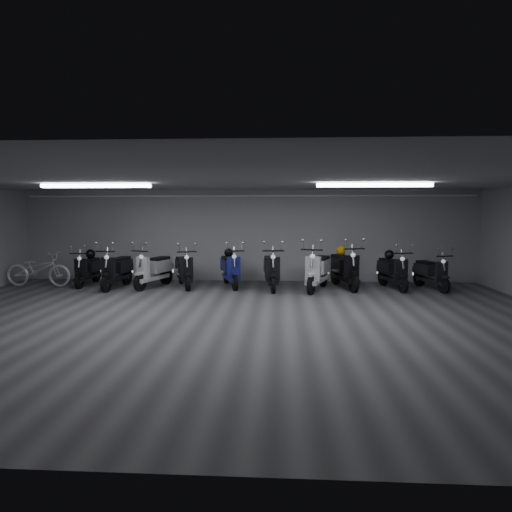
# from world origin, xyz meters

# --- Properties ---
(floor) EXTENTS (14.00, 10.00, 0.01)m
(floor) POSITION_xyz_m (0.00, 0.00, -0.01)
(floor) COLOR #3E3E41
(floor) RESTS_ON ground
(ceiling) EXTENTS (14.00, 10.00, 0.01)m
(ceiling) POSITION_xyz_m (0.00, 0.00, 2.80)
(ceiling) COLOR gray
(ceiling) RESTS_ON ground
(back_wall) EXTENTS (14.00, 0.01, 2.80)m
(back_wall) POSITION_xyz_m (0.00, 5.00, 1.40)
(back_wall) COLOR gray
(back_wall) RESTS_ON ground
(front_wall) EXTENTS (14.00, 0.01, 2.80)m
(front_wall) POSITION_xyz_m (0.00, -5.00, 1.40)
(front_wall) COLOR gray
(front_wall) RESTS_ON ground
(fluor_strip_left) EXTENTS (2.40, 0.18, 0.08)m
(fluor_strip_left) POSITION_xyz_m (-3.00, 1.00, 2.74)
(fluor_strip_left) COLOR white
(fluor_strip_left) RESTS_ON ceiling
(fluor_strip_right) EXTENTS (2.40, 0.18, 0.08)m
(fluor_strip_right) POSITION_xyz_m (3.00, 1.00, 2.74)
(fluor_strip_right) COLOR white
(fluor_strip_right) RESTS_ON ceiling
(conduit) EXTENTS (13.60, 0.05, 0.05)m
(conduit) POSITION_xyz_m (0.00, 4.92, 2.62)
(conduit) COLOR white
(conduit) RESTS_ON back_wall
(scooter_0) EXTENTS (0.57, 1.67, 1.24)m
(scooter_0) POSITION_xyz_m (-4.58, 3.88, 0.62)
(scooter_0) COLOR black
(scooter_0) RESTS_ON floor
(scooter_1) EXTENTS (0.80, 1.90, 1.37)m
(scooter_1) POSITION_xyz_m (-3.56, 3.47, 0.69)
(scooter_1) COLOR black
(scooter_1) RESTS_ON floor
(scooter_2) EXTENTS (1.21, 1.93, 1.36)m
(scooter_2) POSITION_xyz_m (-2.56, 3.65, 0.68)
(scooter_2) COLOR silver
(scooter_2) RESTS_ON floor
(scooter_3) EXTENTS (1.20, 1.88, 1.33)m
(scooter_3) POSITION_xyz_m (-1.70, 3.75, 0.67)
(scooter_3) COLOR black
(scooter_3) RESTS_ON floor
(scooter_4) EXTENTS (1.14, 1.92, 1.35)m
(scooter_4) POSITION_xyz_m (-0.39, 3.89, 0.68)
(scooter_4) COLOR navy
(scooter_4) RESTS_ON floor
(scooter_5) EXTENTS (0.81, 1.95, 1.41)m
(scooter_5) POSITION_xyz_m (0.79, 3.58, 0.71)
(scooter_5) COLOR black
(scooter_5) RESTS_ON floor
(scooter_6) EXTENTS (1.28, 2.07, 1.46)m
(scooter_6) POSITION_xyz_m (2.06, 3.47, 0.73)
(scooter_6) COLOR silver
(scooter_6) RESTS_ON floor
(scooter_7) EXTENTS (1.13, 2.06, 1.46)m
(scooter_7) POSITION_xyz_m (2.83, 3.85, 0.73)
(scooter_7) COLOR black
(scooter_7) RESTS_ON floor
(scooter_8) EXTENTS (0.97, 1.86, 1.32)m
(scooter_8) POSITION_xyz_m (4.17, 3.81, 0.66)
(scooter_8) COLOR black
(scooter_8) RESTS_ON floor
(scooter_9) EXTENTS (1.01, 1.74, 1.23)m
(scooter_9) POSITION_xyz_m (5.21, 3.78, 0.61)
(scooter_9) COLOR black
(scooter_9) RESTS_ON floor
(bicycle) EXTENTS (1.92, 0.74, 1.23)m
(bicycle) POSITION_xyz_m (-5.91, 3.63, 0.61)
(bicycle) COLOR white
(bicycle) RESTS_ON floor
(helmet_0) EXTENTS (0.25, 0.25, 0.25)m
(helmet_0) POSITION_xyz_m (-0.47, 4.13, 0.96)
(helmet_0) COLOR black
(helmet_0) RESTS_ON scooter_4
(helmet_1) EXTENTS (0.28, 0.28, 0.28)m
(helmet_1) POSITION_xyz_m (-4.58, 4.11, 0.90)
(helmet_1) COLOR black
(helmet_1) RESTS_ON scooter_0
(helmet_2) EXTENTS (0.27, 0.27, 0.27)m
(helmet_2) POSITION_xyz_m (2.77, 4.11, 1.04)
(helmet_2) COLOR #B97A0A
(helmet_2) RESTS_ON scooter_7
(helmet_3) EXTENTS (0.26, 0.26, 0.26)m
(helmet_3) POSITION_xyz_m (4.11, 4.05, 0.95)
(helmet_3) COLOR black
(helmet_3) RESTS_ON scooter_8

